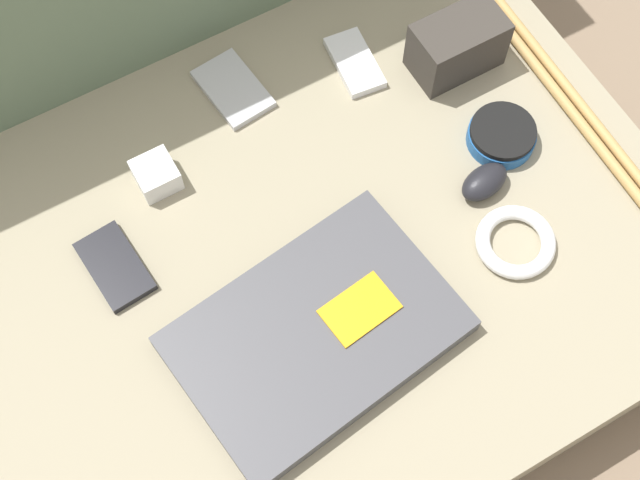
# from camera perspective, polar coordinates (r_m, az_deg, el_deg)

# --- Properties ---
(ground_plane) EXTENTS (8.00, 8.00, 0.00)m
(ground_plane) POSITION_cam_1_polar(r_m,az_deg,el_deg) (1.29, 0.00, -2.85)
(ground_plane) COLOR #7A6651
(couch_seat) EXTENTS (0.95, 0.74, 0.14)m
(couch_seat) POSITION_cam_1_polar(r_m,az_deg,el_deg) (1.23, 0.00, -1.69)
(couch_seat) COLOR gray
(couch_seat) RESTS_ON ground_plane
(laptop) EXTENTS (0.37, 0.27, 0.03)m
(laptop) POSITION_cam_1_polar(r_m,az_deg,el_deg) (1.11, -0.26, -5.99)
(laptop) COLOR #47474C
(laptop) RESTS_ON couch_seat
(computer_mouse) EXTENTS (0.08, 0.05, 0.04)m
(computer_mouse) POSITION_cam_1_polar(r_m,az_deg,el_deg) (1.21, 10.48, 3.68)
(computer_mouse) COLOR black
(computer_mouse) RESTS_ON couch_seat
(speaker_puck) EXTENTS (0.09, 0.09, 0.03)m
(speaker_puck) POSITION_cam_1_polar(r_m,az_deg,el_deg) (1.25, 11.56, 6.59)
(speaker_puck) COLOR #1E569E
(speaker_puck) RESTS_ON couch_seat
(phone_silver) EXTENTS (0.07, 0.11, 0.01)m
(phone_silver) POSITION_cam_1_polar(r_m,az_deg,el_deg) (1.31, 2.24, 11.27)
(phone_silver) COLOR silver
(phone_silver) RESTS_ON couch_seat
(phone_black) EXTENTS (0.07, 0.12, 0.01)m
(phone_black) POSITION_cam_1_polar(r_m,az_deg,el_deg) (1.18, -13.00, -1.66)
(phone_black) COLOR black
(phone_black) RESTS_ON couch_seat
(phone_small) EXTENTS (0.08, 0.12, 0.01)m
(phone_small) POSITION_cam_1_polar(r_m,az_deg,el_deg) (1.29, -5.59, 9.60)
(phone_small) COLOR #B7B7BC
(phone_small) RESTS_ON couch_seat
(camera_pouch) EXTENTS (0.13, 0.07, 0.08)m
(camera_pouch) POSITION_cam_1_polar(r_m,az_deg,el_deg) (1.29, 8.78, 12.24)
(camera_pouch) COLOR #38332D
(camera_pouch) RESTS_ON couch_seat
(charger_brick) EXTENTS (0.05, 0.05, 0.04)m
(charger_brick) POSITION_cam_1_polar(r_m,az_deg,el_deg) (1.21, -10.44, 4.11)
(charger_brick) COLOR silver
(charger_brick) RESTS_ON couch_seat
(cable_coil) EXTENTS (0.11, 0.11, 0.02)m
(cable_coil) POSITION_cam_1_polar(r_m,az_deg,el_deg) (1.19, 12.41, -0.12)
(cable_coil) COLOR white
(cable_coil) RESTS_ON couch_seat
(drumstick_pair) EXTENTS (0.04, 0.39, 0.01)m
(drumstick_pair) POSITION_cam_1_polar(r_m,az_deg,el_deg) (1.32, 15.63, 8.71)
(drumstick_pair) COLOR tan
(drumstick_pair) RESTS_ON couch_seat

